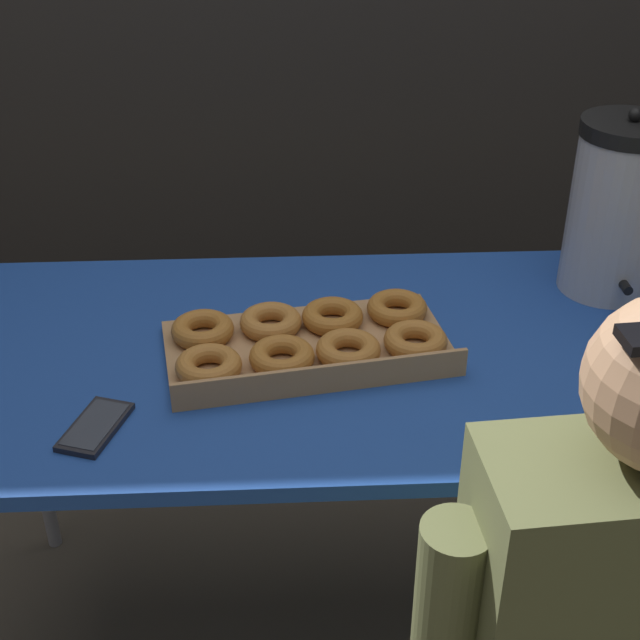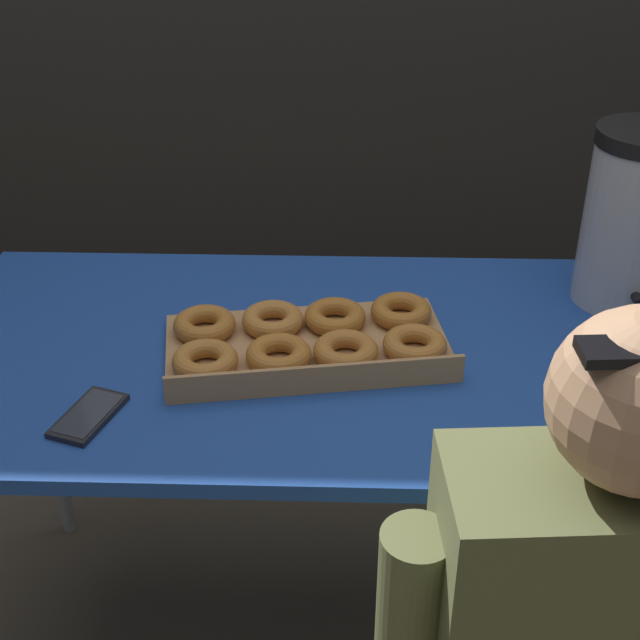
% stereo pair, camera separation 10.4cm
% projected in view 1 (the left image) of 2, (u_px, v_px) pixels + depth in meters
% --- Properties ---
extents(ground_plane, '(12.00, 12.00, 0.00)m').
position_uv_depth(ground_plane, '(324.00, 636.00, 1.97)').
color(ground_plane, brown).
extents(folding_table, '(1.40, 0.72, 0.76)m').
position_uv_depth(folding_table, '(325.00, 372.00, 1.60)').
color(folding_table, '#1E479E').
rests_on(folding_table, ground).
extents(donut_box, '(0.53, 0.33, 0.05)m').
position_uv_depth(donut_box, '(308.00, 341.00, 1.55)').
color(donut_box, tan).
rests_on(donut_box, folding_table).
extents(coffee_urn, '(0.19, 0.21, 0.36)m').
position_uv_depth(coffee_urn, '(618.00, 208.00, 1.68)').
color(coffee_urn, '#B7B7BC').
rests_on(coffee_urn, folding_table).
extents(cell_phone, '(0.11, 0.15, 0.01)m').
position_uv_depth(cell_phone, '(95.00, 427.00, 1.38)').
color(cell_phone, black).
rests_on(cell_phone, folding_table).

